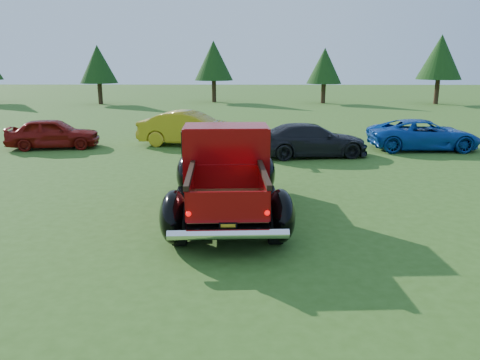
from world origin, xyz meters
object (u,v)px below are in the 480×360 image
(tree_mid_right, at_px, (324,66))
(show_car_yellow, at_px, (191,128))
(show_car_red, at_px, (53,133))
(pickup_truck, at_px, (226,170))
(tree_mid_left, at_px, (214,61))
(tree_west, at_px, (98,64))
(show_car_grey, at_px, (311,140))
(show_car_blue, at_px, (424,135))
(tree_east, at_px, (440,57))

(tree_mid_right, bearing_deg, show_car_yellow, -113.50)
(show_car_red, height_order, show_car_yellow, show_car_yellow)
(pickup_truck, bearing_deg, tree_mid_left, 91.43)
(tree_west, bearing_deg, show_car_grey, -55.84)
(show_car_blue, bearing_deg, pickup_truck, 135.60)
(show_car_yellow, bearing_deg, tree_east, -33.67)
(tree_mid_right, distance_m, show_car_blue, 20.60)
(show_car_red, distance_m, show_car_blue, 14.70)
(tree_west, relative_size, tree_mid_right, 1.05)
(tree_mid_left, height_order, show_car_red, tree_mid_left)
(show_car_grey, relative_size, show_car_blue, 0.97)
(tree_east, distance_m, show_car_grey, 25.10)
(tree_mid_right, relative_size, pickup_truck, 0.80)
(show_car_yellow, bearing_deg, show_car_blue, -86.19)
(show_car_grey, height_order, show_car_blue, show_car_grey)
(show_car_blue, bearing_deg, show_car_red, 89.08)
(pickup_truck, relative_size, show_car_red, 1.55)
(show_car_yellow, bearing_deg, pickup_truck, -159.07)
(tree_mid_left, xyz_separation_m, show_car_grey, (5.14, -22.84, -2.78))
(tree_east, bearing_deg, show_car_blue, -112.49)
(tree_west, distance_m, show_car_yellow, 21.04)
(tree_mid_right, relative_size, show_car_blue, 1.04)
(show_car_red, relative_size, show_car_grey, 0.86)
(tree_mid_left, xyz_separation_m, pickup_truck, (2.31, -29.22, -2.43))
(tree_west, distance_m, tree_mid_left, 9.22)
(tree_mid_right, xyz_separation_m, show_car_yellow, (-8.53, -19.63, -2.27))
(pickup_truck, bearing_deg, show_car_blue, 43.20)
(pickup_truck, height_order, show_car_grey, pickup_truck)
(show_car_red, distance_m, show_car_yellow, 5.48)
(show_car_grey, bearing_deg, tree_mid_left, 4.15)
(show_car_red, bearing_deg, show_car_yellow, -91.50)
(pickup_truck, height_order, show_car_blue, pickup_truck)
(show_car_blue, bearing_deg, tree_west, 43.26)
(tree_east, relative_size, show_car_grey, 1.31)
(pickup_truck, xyz_separation_m, show_car_blue, (7.43, 7.78, -0.36))
(tree_mid_left, relative_size, pickup_truck, 0.91)
(tree_mid_left, relative_size, show_car_yellow, 1.18)
(show_car_yellow, relative_size, show_car_grey, 1.03)
(tree_west, xyz_separation_m, tree_mid_left, (9.00, 2.00, 0.27))
(show_car_grey, bearing_deg, tree_east, -39.61)
(tree_mid_right, height_order, show_car_yellow, tree_mid_right)
(tree_mid_left, xyz_separation_m, tree_mid_right, (9.00, -1.00, -0.41))
(pickup_truck, relative_size, show_car_grey, 1.33)
(tree_mid_right, bearing_deg, show_car_grey, -100.02)
(pickup_truck, distance_m, show_car_grey, 6.99)
(show_car_yellow, distance_m, show_car_blue, 9.31)
(tree_mid_right, bearing_deg, show_car_blue, -87.93)
(tree_mid_right, distance_m, show_car_red, 24.82)
(tree_west, xyz_separation_m, tree_mid_right, (18.00, 1.00, -0.14))
(tree_mid_left, bearing_deg, show_car_blue, -65.57)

